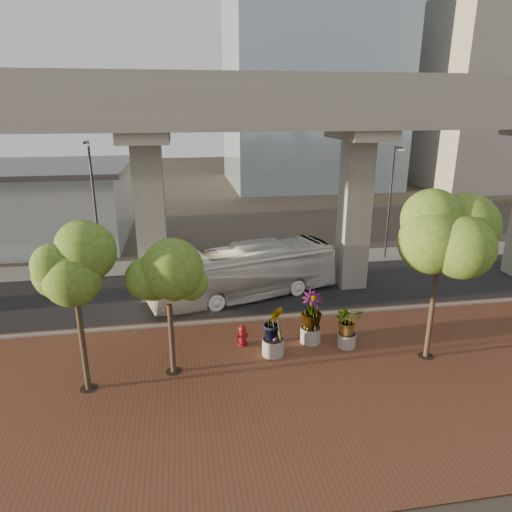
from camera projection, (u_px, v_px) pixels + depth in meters
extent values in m
plane|color=#332E25|center=(262.00, 304.00, 26.14)|extent=(160.00, 160.00, 0.00)
cube|color=brown|center=(296.00, 383.00, 18.64)|extent=(70.00, 13.00, 0.06)
cube|color=black|center=(256.00, 291.00, 28.01)|extent=(90.00, 8.00, 0.04)
cube|color=gray|center=(269.00, 318.00, 24.24)|extent=(70.00, 0.25, 0.16)
cube|color=gray|center=(244.00, 262.00, 33.16)|extent=(90.00, 3.00, 0.06)
cube|color=gray|center=(261.00, 112.00, 23.23)|extent=(72.00, 2.40, 1.80)
cube|color=gray|center=(252.00, 112.00, 26.23)|extent=(72.00, 2.40, 1.80)
cube|color=gray|center=(266.00, 82.00, 21.76)|extent=(72.00, 0.12, 1.00)
cube|color=gray|center=(249.00, 87.00, 26.82)|extent=(72.00, 0.12, 1.00)
cube|color=#9D978D|center=(490.00, 97.00, 62.02)|extent=(18.00, 16.00, 24.00)
imported|color=silver|center=(244.00, 273.00, 26.60)|extent=(11.48, 5.54, 3.12)
cylinder|color=maroon|center=(243.00, 344.00, 21.56)|extent=(0.48, 0.48, 0.11)
cylinder|color=maroon|center=(243.00, 336.00, 21.44)|extent=(0.32, 0.32, 0.77)
sphere|color=maroon|center=(242.00, 329.00, 21.32)|extent=(0.37, 0.37, 0.37)
cylinder|color=maroon|center=(242.00, 326.00, 21.27)|extent=(0.11, 0.11, 0.13)
cylinder|color=maroon|center=(243.00, 335.00, 21.42)|extent=(0.53, 0.21, 0.21)
cylinder|color=#AFAA9E|center=(346.00, 340.00, 21.35)|extent=(0.85, 0.85, 0.66)
imported|color=#375B18|center=(348.00, 320.00, 21.02)|extent=(1.89, 1.89, 1.41)
cylinder|color=gray|center=(311.00, 334.00, 21.75)|extent=(0.98, 0.98, 0.76)
imported|color=#375B18|center=(312.00, 310.00, 21.35)|extent=(2.38, 2.38, 1.79)
cylinder|color=#ACA69C|center=(273.00, 347.00, 20.64)|extent=(0.99, 0.99, 0.77)
imported|color=#375B18|center=(273.00, 323.00, 20.26)|extent=(2.19, 2.19, 1.65)
cylinder|color=#453527|center=(83.00, 343.00, 17.61)|extent=(0.22, 0.22, 4.04)
cylinder|color=black|center=(89.00, 388.00, 18.24)|extent=(0.70, 0.70, 0.01)
cylinder|color=#453527|center=(172.00, 339.00, 18.93)|extent=(0.22, 0.22, 3.11)
cylinder|color=black|center=(174.00, 371.00, 19.41)|extent=(0.70, 0.70, 0.01)
cylinder|color=#453527|center=(431.00, 314.00, 19.95)|extent=(0.22, 0.22, 4.14)
cylinder|color=black|center=(426.00, 356.00, 20.59)|extent=(0.70, 0.70, 0.01)
cylinder|color=#2F2F34|center=(96.00, 213.00, 28.77)|extent=(0.15, 0.15, 8.72)
cube|color=#2F2F34|center=(86.00, 143.00, 26.89)|extent=(0.16, 1.09, 0.16)
cube|color=silver|center=(85.00, 145.00, 26.42)|extent=(0.44, 0.22, 0.13)
cylinder|color=#2D2D32|center=(390.00, 204.00, 32.86)|extent=(0.14, 0.14, 8.06)
cube|color=#2D2D32|center=(398.00, 148.00, 31.13)|extent=(0.15, 1.01, 0.15)
cube|color=silver|center=(401.00, 150.00, 30.69)|extent=(0.40, 0.20, 0.12)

